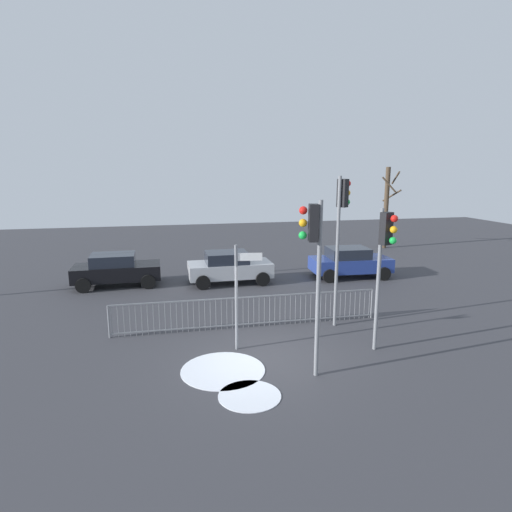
% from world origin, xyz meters
% --- Properties ---
extents(ground_plane, '(60.00, 60.00, 0.00)m').
position_xyz_m(ground_plane, '(0.00, 0.00, 0.00)').
color(ground_plane, '#38383D').
extents(traffic_light_rear_left, '(0.52, 0.42, 5.00)m').
position_xyz_m(traffic_light_rear_left, '(3.01, 2.00, 3.65)').
color(traffic_light_rear_left, slate).
rests_on(traffic_light_rear_left, ground).
extents(traffic_light_foreground_right, '(0.38, 0.54, 4.15)m').
position_xyz_m(traffic_light_foreground_right, '(3.33, -0.30, 3.04)').
color(traffic_light_foreground_right, slate).
rests_on(traffic_light_foreground_right, ground).
extents(traffic_light_mid_right, '(0.56, 0.36, 4.49)m').
position_xyz_m(traffic_light_mid_right, '(0.88, -1.29, 3.29)').
color(traffic_light_mid_right, slate).
rests_on(traffic_light_mid_right, ground).
extents(direction_sign_post, '(0.78, 0.17, 3.12)m').
position_xyz_m(direction_sign_post, '(-0.63, 0.70, 1.75)').
color(direction_sign_post, slate).
rests_on(direction_sign_post, ground).
extents(pedestrian_guard_railing, '(8.95, 0.13, 1.07)m').
position_xyz_m(pedestrian_guard_railing, '(-0.00, 2.37, 0.55)').
color(pedestrian_guard_railing, slate).
rests_on(pedestrian_guard_railing, ground).
extents(car_black_near, '(3.83, 1.98, 1.47)m').
position_xyz_m(car_black_near, '(-4.81, 8.75, 0.77)').
color(car_black_near, black).
rests_on(car_black_near, ground).
extents(car_silver_trailing, '(3.82, 1.96, 1.47)m').
position_xyz_m(car_silver_trailing, '(0.24, 8.14, 0.77)').
color(car_silver_trailing, '#B2B5BA').
rests_on(car_silver_trailing, ground).
extents(car_blue_mid, '(3.88, 2.08, 1.47)m').
position_xyz_m(car_blue_mid, '(6.16, 7.97, 0.77)').
color(car_blue_mid, navy).
rests_on(car_blue_mid, ground).
extents(bare_tree_left, '(1.54, 1.57, 5.33)m').
position_xyz_m(bare_tree_left, '(11.80, 14.84, 2.79)').
color(bare_tree_left, '#473828').
rests_on(bare_tree_left, ground).
extents(snow_patch_kerb, '(1.48, 1.48, 0.01)m').
position_xyz_m(snow_patch_kerb, '(-0.85, -1.98, 0.01)').
color(snow_patch_kerb, white).
rests_on(snow_patch_kerb, ground).
extents(snow_patch_island, '(2.23, 2.23, 0.01)m').
position_xyz_m(snow_patch_island, '(-1.28, -0.55, 0.01)').
color(snow_patch_island, white).
rests_on(snow_patch_island, ground).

